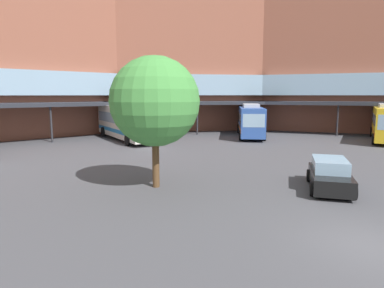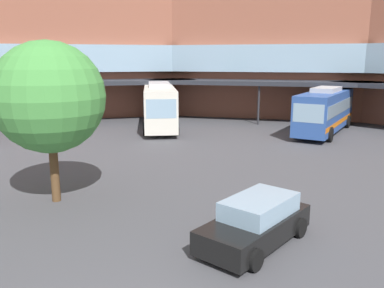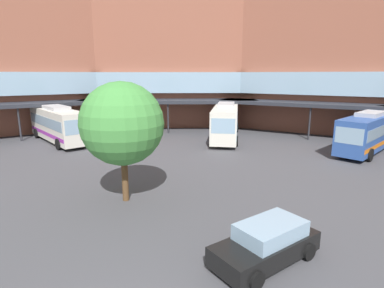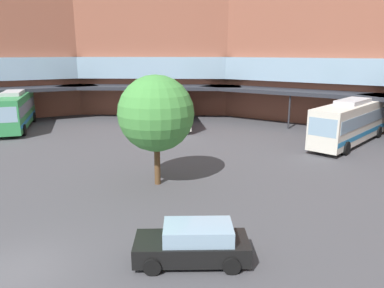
# 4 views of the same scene
# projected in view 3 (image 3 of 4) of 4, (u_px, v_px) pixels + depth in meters

# --- Properties ---
(station_building) EXTENTS (83.56, 45.12, 18.66)m
(station_building) POSITION_uv_depth(u_px,v_px,m) (230.00, 53.00, 27.96)
(station_building) COLOR #93543F
(station_building) RESTS_ON ground
(bus_2) EXTENTS (3.70, 12.11, 3.92)m
(bus_2) POSITION_uv_depth(u_px,v_px,m) (226.00, 121.00, 34.15)
(bus_2) COLOR silver
(bus_2) RESTS_ON ground
(bus_3) EXTENTS (7.48, 10.21, 3.70)m
(bus_3) POSITION_uv_depth(u_px,v_px,m) (369.00, 132.00, 28.14)
(bus_3) COLOR #2D519E
(bus_3) RESTS_ON ground
(bus_4) EXTENTS (10.32, 8.30, 3.82)m
(bus_4) POSITION_uv_depth(u_px,v_px,m) (58.00, 124.00, 32.24)
(bus_4) COLOR silver
(bus_4) RESTS_ON ground
(parked_car) EXTENTS (4.22, 4.52, 1.53)m
(parked_car) POSITION_uv_depth(u_px,v_px,m) (267.00, 243.00, 11.65)
(parked_car) COLOR black
(parked_car) RESTS_ON ground
(plaza_tree) EXTENTS (4.53, 4.53, 6.67)m
(plaza_tree) POSITION_uv_depth(u_px,v_px,m) (122.00, 124.00, 16.53)
(plaza_tree) COLOR brown
(plaza_tree) RESTS_ON ground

